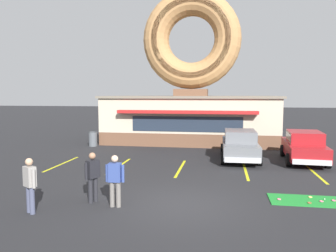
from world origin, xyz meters
name	(u,v)px	position (x,y,z in m)	size (l,w,h in m)	color
ground_plane	(181,204)	(0.00, 0.00, 0.00)	(160.00, 160.00, 0.00)	#232326
donut_shop_building	(191,91)	(-1.07, 13.94, 3.74)	(12.30, 6.75, 10.96)	brown
mini_donut_near_left	(321,201)	(4.45, 0.88, 0.05)	(0.13, 0.13, 0.04)	#D8667F
mini_donut_near_right	(334,200)	(4.86, 1.03, 0.05)	(0.13, 0.13, 0.04)	#D8667F
mini_donut_mid_left	(310,203)	(4.03, 0.66, 0.05)	(0.13, 0.13, 0.04)	brown
mini_donut_mid_centre	(279,199)	(3.13, 0.88, 0.05)	(0.13, 0.13, 0.04)	#D8667F
mini_donut_far_left	(310,197)	(4.20, 1.28, 0.05)	(0.13, 0.13, 0.04)	#E5C666
golf_ball	(325,199)	(4.61, 1.13, 0.05)	(0.04, 0.04, 0.04)	white
car_grey	(240,144)	(2.17, 7.51, 0.87)	(2.02, 4.58, 1.60)	slate
car_red	(304,145)	(5.41, 7.55, 0.87)	(2.20, 4.66, 1.60)	maroon
pedestrian_blue_sweater_man	(93,175)	(-2.84, -0.28, 0.90)	(0.39, 0.53, 1.63)	#232328
pedestrian_hooded_kid	(115,179)	(-1.99, -0.58, 0.90)	(0.60, 0.25, 1.62)	slate
pedestrian_leather_jacket_man	(30,183)	(-4.26, -1.51, 0.91)	(0.52, 0.41, 1.64)	#474C66
trash_bin	(93,139)	(-7.33, 10.58, 0.50)	(0.57, 0.57, 0.97)	#51565B
parking_stripe_far_left	(62,164)	(-6.67, 5.00, 0.00)	(0.12, 3.60, 0.01)	yellow
parking_stripe_left	(119,166)	(-3.67, 5.00, 0.00)	(0.12, 3.60, 0.01)	yellow
parking_stripe_mid_left	(180,168)	(-0.67, 5.00, 0.00)	(0.12, 3.60, 0.01)	yellow
parking_stripe_centre	(246,171)	(2.33, 5.00, 0.00)	(0.12, 3.60, 0.01)	yellow
parking_stripe_mid_right	(315,173)	(5.33, 5.00, 0.00)	(0.12, 3.60, 0.01)	yellow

